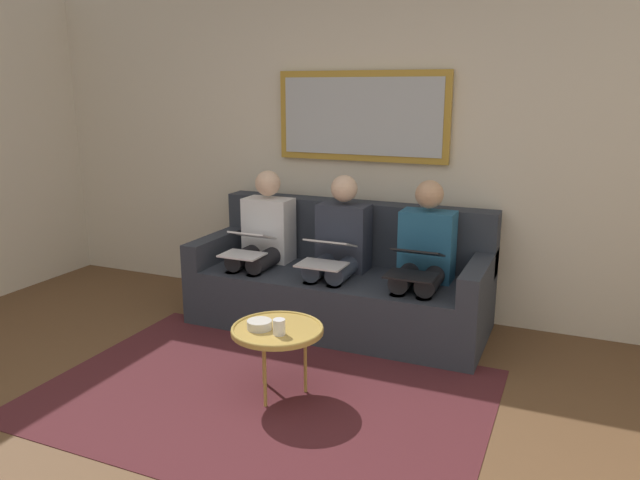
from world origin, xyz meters
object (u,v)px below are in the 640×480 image
object	(u,v)px
person_right	(263,240)
laptop_black	(415,262)
laptop_silver	(327,252)
couch	(342,283)
bowl	(259,325)
person_left	(423,257)
person_middle	(339,248)
framed_mirror	(362,116)
coffee_table	(277,331)
cup	(279,327)
laptop_white	(248,244)

from	to	relation	value
person_right	laptop_black	bearing A→B (deg)	169.72
laptop_silver	person_right	bearing A→B (deg)	-19.98
couch	laptop_silver	world-z (taller)	couch
bowl	person_left	size ratio (longest dim) A/B	0.13
person_middle	person_right	bearing A→B (deg)	0.00
person_right	couch	bearing A→B (deg)	-173.87
person_right	framed_mirror	bearing A→B (deg)	-144.47
coffee_table	laptop_black	xyz separation A→B (m)	(-0.56, -0.92, 0.23)
bowl	person_left	xyz separation A→B (m)	(-0.65, -1.20, 0.17)
coffee_table	bowl	size ratio (longest dim) A/B	3.73
cup	bowl	world-z (taller)	cup
person_left	laptop_white	bearing A→B (deg)	10.36
couch	framed_mirror	world-z (taller)	framed_mirror
cup	person_left	bearing A→B (deg)	-112.56
laptop_silver	person_middle	bearing A→B (deg)	-90.00
person_left	laptop_silver	bearing A→B (deg)	19.98
bowl	framed_mirror	bearing A→B (deg)	-90.40
person_right	person_middle	bearing A→B (deg)	180.00
framed_mirror	person_left	bearing A→B (deg)	144.47
person_left	framed_mirror	bearing A→B (deg)	-35.53
couch	person_middle	size ratio (longest dim) A/B	1.93
laptop_white	person_middle	bearing A→B (deg)	-159.92
cup	laptop_white	xyz separation A→B (m)	(0.77, -0.99, 0.17)
coffee_table	person_middle	size ratio (longest dim) A/B	0.47
framed_mirror	person_middle	xyz separation A→B (m)	(0.00, 0.46, -0.94)
coffee_table	person_right	world-z (taller)	person_right
bowl	laptop_white	xyz separation A→B (m)	(0.63, -0.96, 0.19)
coffee_table	bowl	world-z (taller)	bowl
couch	laptop_white	distance (m)	0.78
person_left	person_right	size ratio (longest dim) A/B	1.00
laptop_black	laptop_white	distance (m)	1.28
bowl	person_left	bearing A→B (deg)	-118.58
couch	bowl	world-z (taller)	couch
laptop_black	person_left	bearing A→B (deg)	-90.00
couch	cup	bearing A→B (deg)	95.78
couch	person_middle	distance (m)	0.31
framed_mirror	cup	world-z (taller)	framed_mirror
couch	person_right	world-z (taller)	person_right
person_left	laptop_white	xyz separation A→B (m)	(1.28, 0.23, 0.02)
framed_mirror	laptop_silver	xyz separation A→B (m)	(0.00, 0.69, -0.92)
framed_mirror	laptop_white	distance (m)	1.32
couch	person_middle	bearing A→B (deg)	90.00
coffee_table	person_right	distance (m)	1.37
cup	framed_mirror	bearing A→B (deg)	-85.55
framed_mirror	person_right	bearing A→B (deg)	35.53
couch	person_middle	xyz separation A→B (m)	(0.00, 0.07, 0.30)
framed_mirror	laptop_silver	distance (m)	1.15
laptop_black	person_right	xyz separation A→B (m)	(1.28, -0.23, -0.02)
framed_mirror	person_middle	world-z (taller)	framed_mirror
bowl	laptop_black	world-z (taller)	laptop_black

